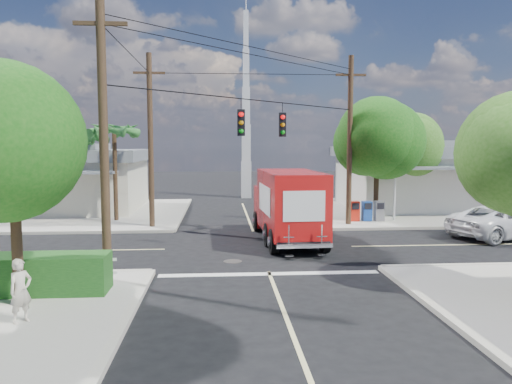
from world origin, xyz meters
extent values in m
plane|color=black|center=(0.00, 0.00, 0.00)|extent=(120.00, 120.00, 0.00)
cube|color=#A9A398|center=(11.00, 11.00, 0.07)|extent=(14.00, 14.00, 0.14)
cube|color=#AFAA9B|center=(4.00, 11.00, 0.07)|extent=(0.25, 14.00, 0.14)
cube|color=#AFAA9B|center=(11.00, 4.00, 0.07)|extent=(14.00, 0.25, 0.14)
cube|color=#A9A398|center=(-11.00, 11.00, 0.07)|extent=(14.00, 14.00, 0.14)
cube|color=#AFAA9B|center=(-4.00, 11.00, 0.07)|extent=(0.25, 14.00, 0.14)
cube|color=#AFAA9B|center=(-11.00, 4.00, 0.07)|extent=(14.00, 0.25, 0.14)
cube|color=#AFAA9B|center=(4.00, -11.00, 0.07)|extent=(0.25, 14.00, 0.14)
cube|color=#AFAA9B|center=(-4.00, -11.00, 0.07)|extent=(0.25, 14.00, 0.14)
cube|color=beige|center=(0.00, 10.00, 0.01)|extent=(0.12, 12.00, 0.01)
cube|color=beige|center=(0.00, -10.00, 0.01)|extent=(0.12, 12.00, 0.01)
cube|color=beige|center=(10.00, 0.00, 0.01)|extent=(12.00, 0.12, 0.01)
cube|color=beige|center=(-10.00, 0.00, 0.01)|extent=(12.00, 0.12, 0.01)
cube|color=silver|center=(0.00, -4.30, 0.01)|extent=(7.50, 0.40, 0.01)
cube|color=silver|center=(12.50, 12.00, 1.84)|extent=(11.00, 8.00, 3.40)
cube|color=slate|center=(12.50, 12.00, 3.89)|extent=(11.80, 8.80, 0.70)
cube|color=slate|center=(12.50, 12.00, 4.39)|extent=(6.05, 4.40, 0.50)
cube|color=slate|center=(12.50, 7.10, 3.04)|extent=(9.90, 1.80, 0.15)
cylinder|color=silver|center=(8.10, 6.30, 1.59)|extent=(0.12, 0.12, 2.90)
cube|color=beige|center=(-12.00, 12.50, 1.74)|extent=(10.00, 8.00, 3.20)
cube|color=slate|center=(-12.00, 12.50, 3.69)|extent=(10.80, 8.80, 0.70)
cube|color=slate|center=(-12.00, 12.50, 4.19)|extent=(5.50, 4.40, 0.50)
cube|color=slate|center=(-12.00, 7.60, 2.84)|extent=(9.00, 1.80, 0.15)
cylinder|color=silver|center=(-8.00, 6.80, 1.49)|extent=(0.12, 0.12, 2.70)
cube|color=silver|center=(0.50, 20.00, 1.50)|extent=(0.80, 0.80, 3.00)
cube|color=silver|center=(0.50, 20.00, 4.50)|extent=(0.70, 0.70, 3.00)
cube|color=silver|center=(0.50, 20.00, 7.50)|extent=(0.60, 0.60, 3.00)
cube|color=silver|center=(0.50, 20.00, 10.50)|extent=(0.50, 0.50, 3.00)
cube|color=silver|center=(0.50, 20.00, 13.50)|extent=(0.40, 0.40, 3.00)
cylinder|color=#422D1C|center=(-7.00, -7.50, 2.00)|extent=(0.28, 0.28, 3.71)
sphere|color=#135210|center=(-7.00, -7.50, 4.32)|extent=(3.71, 3.71, 3.71)
sphere|color=#135210|center=(-6.65, -7.80, 4.20)|extent=(3.25, 3.25, 3.25)
cylinder|color=#422D1C|center=(7.20, 6.80, 2.19)|extent=(0.28, 0.28, 4.10)
sphere|color=#135210|center=(7.20, 6.80, 4.75)|extent=(4.10, 4.10, 4.10)
sphere|color=#135210|center=(6.80, 7.00, 5.00)|extent=(3.33, 3.33, 3.33)
sphere|color=#135210|center=(7.55, 6.50, 4.62)|extent=(3.58, 3.58, 3.58)
cylinder|color=#422D1C|center=(9.80, 9.00, 1.93)|extent=(0.28, 0.28, 3.58)
sphere|color=#2B6115|center=(9.80, 9.00, 4.17)|extent=(3.58, 3.58, 3.58)
sphere|color=#2B6115|center=(9.40, 9.20, 4.40)|extent=(2.91, 2.91, 2.91)
sphere|color=#2B6115|center=(10.15, 8.70, 4.06)|extent=(3.14, 3.14, 3.14)
sphere|color=#2B6115|center=(6.60, -7.00, 4.24)|extent=(2.81, 2.81, 2.81)
cylinder|color=#422D1C|center=(-7.50, 7.50, 2.64)|extent=(0.24, 0.24, 5.00)
cone|color=#2C6D2C|center=(-6.60, 7.50, 5.24)|extent=(0.50, 2.06, 0.98)
cone|color=#2C6D2C|center=(-6.94, 8.20, 5.24)|extent=(1.92, 1.68, 0.98)
cone|color=#2C6D2C|center=(-7.70, 8.38, 5.24)|extent=(2.12, 0.95, 0.98)
cone|color=#2C6D2C|center=(-8.31, 7.89, 5.24)|extent=(1.34, 2.07, 0.98)
cone|color=#2C6D2C|center=(-8.31, 7.11, 5.24)|extent=(1.34, 2.07, 0.98)
cone|color=#2C6D2C|center=(-7.70, 6.62, 5.24)|extent=(2.12, 0.95, 0.98)
cone|color=#2C6D2C|center=(-6.94, 6.80, 5.24)|extent=(1.92, 1.68, 0.98)
cylinder|color=#422D1C|center=(-9.50, 9.00, 2.44)|extent=(0.24, 0.24, 4.60)
cone|color=#2C6D2C|center=(-8.60, 9.00, 4.84)|extent=(0.50, 2.06, 0.98)
cone|color=#2C6D2C|center=(-8.94, 9.70, 4.84)|extent=(1.92, 1.68, 0.98)
cone|color=#2C6D2C|center=(-9.70, 9.88, 4.84)|extent=(2.12, 0.95, 0.98)
cone|color=#2C6D2C|center=(-10.31, 9.39, 4.84)|extent=(1.34, 2.07, 0.98)
cone|color=#2C6D2C|center=(-10.31, 8.61, 4.84)|extent=(1.34, 2.07, 0.98)
cone|color=#2C6D2C|center=(-9.70, 8.12, 4.84)|extent=(2.12, 0.95, 0.98)
cone|color=#2C6D2C|center=(-8.94, 8.30, 4.84)|extent=(1.92, 1.68, 0.98)
cylinder|color=#473321|center=(-5.20, -5.20, 4.50)|extent=(0.28, 0.28, 9.00)
cube|color=#473321|center=(-5.20, -5.20, 8.00)|extent=(1.60, 0.12, 0.12)
cylinder|color=#473321|center=(5.20, 5.20, 4.50)|extent=(0.28, 0.28, 9.00)
cube|color=#473321|center=(5.20, 5.20, 8.00)|extent=(1.60, 0.12, 0.12)
cylinder|color=#473321|center=(-5.20, 5.20, 4.50)|extent=(0.28, 0.28, 9.00)
cube|color=#473321|center=(-5.20, 5.20, 8.00)|extent=(1.60, 0.12, 0.12)
cylinder|color=black|center=(0.00, 0.00, 6.20)|extent=(10.43, 10.43, 0.04)
cube|color=black|center=(-0.80, -0.80, 5.25)|extent=(0.30, 0.24, 1.05)
sphere|color=red|center=(-0.80, -0.94, 5.58)|extent=(0.20, 0.20, 0.20)
cube|color=black|center=(1.10, 1.10, 5.25)|extent=(0.30, 0.24, 1.05)
sphere|color=red|center=(1.10, 0.96, 5.58)|extent=(0.20, 0.20, 0.20)
cube|color=silver|center=(-7.80, -5.60, 0.49)|extent=(5.94, 0.05, 0.08)
cube|color=silver|center=(-7.80, -5.60, 0.89)|extent=(5.94, 0.05, 0.08)
cube|color=silver|center=(-5.00, -5.60, 0.64)|extent=(0.09, 0.06, 1.00)
cube|color=red|center=(5.80, 6.20, 0.69)|extent=(0.50, 0.50, 1.10)
cube|color=#19449B|center=(6.50, 6.20, 0.69)|extent=(0.50, 0.50, 1.10)
cube|color=slate|center=(7.20, 6.20, 0.69)|extent=(0.50, 0.50, 1.10)
cube|color=black|center=(1.39, 1.52, 0.51)|extent=(2.47, 7.26, 0.23)
cube|color=red|center=(1.25, 4.32, 1.24)|extent=(2.28, 1.67, 2.02)
cube|color=black|center=(1.22, 4.96, 1.61)|extent=(1.94, 0.33, 0.87)
cube|color=silver|center=(1.21, 5.14, 0.60)|extent=(2.11, 0.22, 0.32)
cube|color=red|center=(1.44, 0.69, 1.88)|extent=(2.56, 5.44, 2.66)
cube|color=white|center=(2.60, 0.75, 2.02)|extent=(0.19, 3.30, 1.19)
cube|color=white|center=(0.27, 0.64, 2.02)|extent=(0.19, 3.30, 1.19)
cube|color=white|center=(1.57, -1.98, 2.02)|extent=(1.65, 0.10, 1.19)
cube|color=silver|center=(1.58, -2.10, 0.51)|extent=(2.21, 0.34, 0.17)
cube|color=silver|center=(0.94, -2.25, 0.87)|extent=(0.42, 0.08, 0.92)
cube|color=silver|center=(2.22, -2.19, 0.87)|extent=(0.42, 0.08, 0.92)
cylinder|color=black|center=(0.20, 4.13, 0.51)|extent=(0.34, 1.02, 1.01)
cylinder|color=black|center=(2.31, 4.23, 0.51)|extent=(0.34, 1.02, 1.01)
cylinder|color=black|center=(0.47, -1.19, 0.51)|extent=(0.34, 1.02, 1.01)
cylinder|color=black|center=(2.58, -1.09, 0.51)|extent=(0.34, 1.02, 1.01)
imported|color=silver|center=(11.71, 1.44, 0.77)|extent=(6.07, 4.20, 1.54)
imported|color=beige|center=(-6.42, -8.85, 0.91)|extent=(0.64, 0.67, 1.55)
camera|label=1|loc=(-1.66, -20.83, 4.40)|focal=35.00mm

